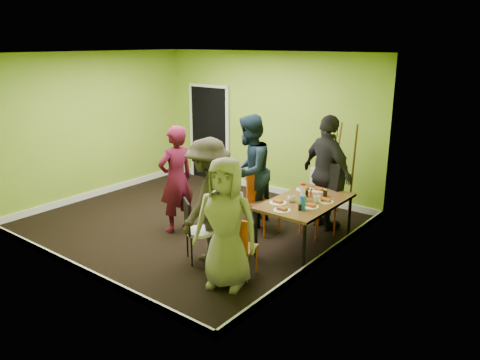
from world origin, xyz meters
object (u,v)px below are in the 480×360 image
object	(u,v)px
easel	(339,171)
person_left_near	(209,199)
chair_back_end	(328,184)
chair_front_end	(239,244)
person_left_far	(249,171)
dining_table	(306,204)
orange_bottle	(311,193)
chair_left_near	(230,218)
person_back_end	(327,173)
chair_left_far	(260,198)
thermos	(303,193)
person_front_end	(226,223)
blue_bottle	(303,203)
person_standing	(176,179)
chair_bentwood	(196,227)

from	to	relation	value
easel	person_left_near	xyz separation A→B (m)	(-0.72, -2.54, 0.02)
chair_back_end	chair_front_end	bearing A→B (deg)	105.52
chair_front_end	person_left_far	world-z (taller)	person_left_far
dining_table	person_left_near	size ratio (longest dim) A/B	0.86
easel	orange_bottle	bearing A→B (deg)	-83.25
chair_left_near	person_back_end	world-z (taller)	person_back_end
chair_left_far	person_left_far	world-z (taller)	person_left_far
dining_table	chair_left_far	size ratio (longest dim) A/B	1.51
dining_table	person_left_near	bearing A→B (deg)	-130.31
thermos	easel	bearing A→B (deg)	96.19
chair_left_near	person_front_end	size ratio (longest dim) A/B	0.57
blue_bottle	dining_table	bearing A→B (deg)	113.79
orange_bottle	person_standing	distance (m)	2.13
dining_table	person_left_far	xyz separation A→B (m)	(-1.20, 0.24, 0.24)
thermos	chair_front_end	bearing A→B (deg)	-97.28
chair_left_near	easel	world-z (taller)	easel
thermos	person_left_far	distance (m)	1.20
person_left_far	person_back_end	world-z (taller)	person_back_end
orange_bottle	person_front_end	bearing A→B (deg)	-95.36
chair_front_end	easel	size ratio (longest dim) A/B	0.50
chair_left_far	thermos	distance (m)	0.94
person_left_far	person_back_end	bearing A→B (deg)	107.87
orange_bottle	person_left_far	world-z (taller)	person_left_far
easel	thermos	xyz separation A→B (m)	(0.16, -1.49, 0.02)
blue_bottle	person_left_far	distance (m)	1.50
person_back_end	person_front_end	bearing A→B (deg)	111.19
dining_table	chair_left_near	bearing A→B (deg)	-133.90
dining_table	chair_left_near	world-z (taller)	chair_left_near
dining_table	chair_front_end	distance (m)	1.35
blue_bottle	person_standing	distance (m)	2.16
person_standing	easel	bearing A→B (deg)	150.57
chair_left_far	thermos	bearing A→B (deg)	86.61
chair_back_end	chair_bentwood	world-z (taller)	chair_back_end
easel	chair_front_end	bearing A→B (deg)	-90.07
chair_left_near	easel	distance (m)	2.35
blue_bottle	person_left_near	bearing A→B (deg)	-146.74
person_back_end	chair_front_end	bearing A→B (deg)	111.53
person_left_near	person_back_end	bearing A→B (deg)	146.89
chair_left_near	person_left_near	bearing A→B (deg)	-13.71
blue_bottle	person_standing	world-z (taller)	person_standing
chair_left_far	chair_bentwood	xyz separation A→B (m)	(-0.08, -1.44, -0.06)
dining_table	person_back_end	distance (m)	0.94
thermos	orange_bottle	xyz separation A→B (m)	(-0.02, 0.27, -0.08)
person_back_end	thermos	bearing A→B (deg)	119.24
person_back_end	easel	bearing A→B (deg)	-60.14
chair_front_end	blue_bottle	size ratio (longest dim) A/B	4.12
chair_left_far	chair_front_end	bearing A→B (deg)	33.61
easel	person_front_end	distance (m)	3.02
person_front_end	thermos	bearing A→B (deg)	63.23
dining_table	person_back_end	bearing A→B (deg)	98.59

